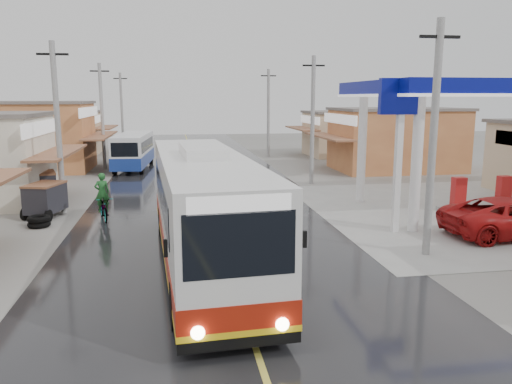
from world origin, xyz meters
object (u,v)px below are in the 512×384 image
at_px(tricycle_far, 42,185).
at_px(tricycle_near, 45,198).
at_px(second_bus, 134,150).
at_px(tyre_stack, 39,221).
at_px(coach_bus, 203,209).
at_px(cyclist, 103,204).

bearing_deg(tricycle_far, tricycle_near, -91.91).
xyz_separation_m(second_bus, tyre_stack, (-2.70, -17.45, -1.21)).
bearing_deg(tricycle_near, second_bus, 95.68).
relative_size(coach_bus, second_bus, 1.55).
bearing_deg(tyre_stack, cyclist, 18.23).
height_order(cyclist, tricycle_near, cyclist).
relative_size(tricycle_near, tricycle_far, 1.06).
distance_m(tricycle_far, tyre_stack, 5.76).
bearing_deg(second_bus, coach_bus, -76.19).
height_order(tricycle_near, tyre_stack, tricycle_near).
bearing_deg(coach_bus, second_bus, 96.13).
relative_size(second_bus, tricycle_far, 3.71).
xyz_separation_m(second_bus, tricycle_far, (-3.85, -11.85, -0.54)).
bearing_deg(tyre_stack, second_bus, 81.20).
relative_size(tricycle_near, tyre_stack, 2.47).
xyz_separation_m(cyclist, tyre_stack, (-2.58, -0.85, -0.47)).
bearing_deg(cyclist, tyre_stack, -176.70).
xyz_separation_m(coach_bus, second_bus, (-3.98, 23.63, -0.45)).
height_order(coach_bus, cyclist, coach_bus).
xyz_separation_m(coach_bus, tricycle_far, (-7.83, 11.78, -0.99)).
xyz_separation_m(second_bus, cyclist, (-0.12, -16.60, -0.73)).
bearing_deg(coach_bus, tyre_stack, 133.82).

